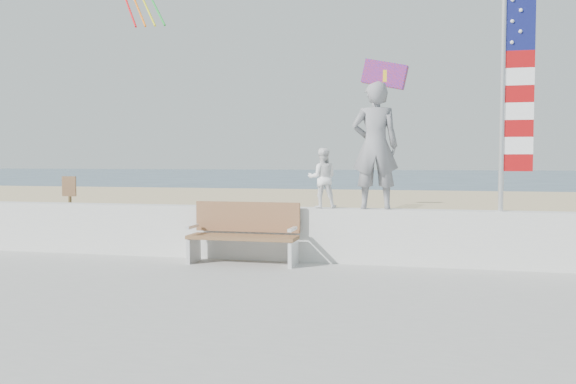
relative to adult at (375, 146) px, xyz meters
name	(u,v)px	position (x,y,z in m)	size (l,w,h in m)	color
ground	(244,296)	(-1.61, -2.00, -2.11)	(220.00, 220.00, 0.00)	#2E475C
sand	(340,225)	(-1.61, 7.00, -2.07)	(90.00, 40.00, 0.08)	tan
seawall	(279,234)	(-1.61, 0.00, -1.48)	(30.00, 0.35, 0.90)	silver
adult	(375,146)	(0.00, 0.00, 0.00)	(0.75, 0.49, 2.06)	gray
child	(322,178)	(-0.87, 0.00, -0.53)	(0.49, 0.38, 1.00)	white
bench	(244,232)	(-2.09, -0.45, -1.42)	(1.80, 0.57, 1.00)	brown
flag	(511,88)	(2.08, 0.00, 0.88)	(0.50, 0.08, 3.50)	silver
parafoil_kite	(386,75)	(-0.08, 3.18, 1.58)	(1.00, 0.33, 0.68)	red
sign	(70,205)	(-6.49, 1.35, -1.17)	(0.32, 0.07, 1.46)	brown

